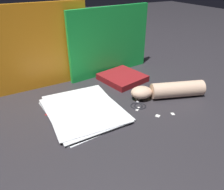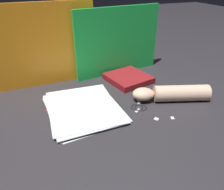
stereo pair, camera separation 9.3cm
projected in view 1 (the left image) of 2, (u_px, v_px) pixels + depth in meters
ground_plane at (107, 111)px, 0.94m from camera, size 6.00×6.00×0.00m
backdrop_panel_left at (32, 49)px, 1.03m from camera, size 0.56×0.04×0.41m
backdrop_panel_center at (110, 42)px, 1.21m from camera, size 0.51×0.08×0.37m
paper_stack at (84, 110)px, 0.93m from camera, size 0.32×0.38×0.02m
book_closed at (122, 78)px, 1.19m from camera, size 0.24×0.25×0.03m
scissors at (138, 103)px, 0.99m from camera, size 0.14×0.16×0.01m
hand_forearm at (169, 90)px, 1.02m from camera, size 0.36×0.18×0.07m
paper_scrap_near at (138, 109)px, 0.95m from camera, size 0.03×0.03×0.00m
paper_scrap_mid at (158, 116)px, 0.90m from camera, size 0.02×0.02×0.00m
paper_scrap_far at (173, 114)px, 0.92m from camera, size 0.02×0.02×0.00m
pen at (59, 114)px, 0.91m from camera, size 0.11×0.07×0.01m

